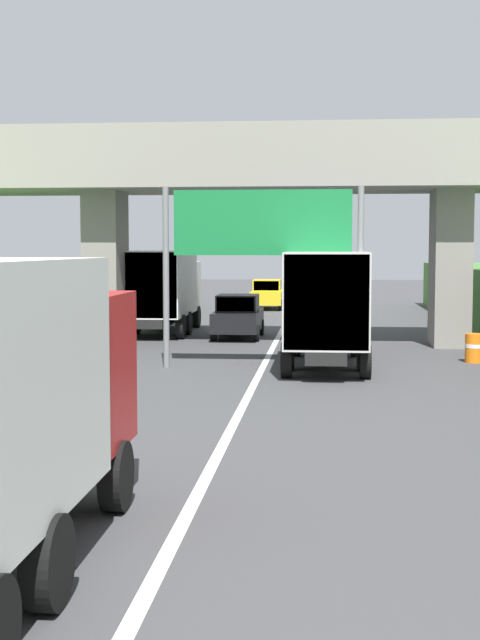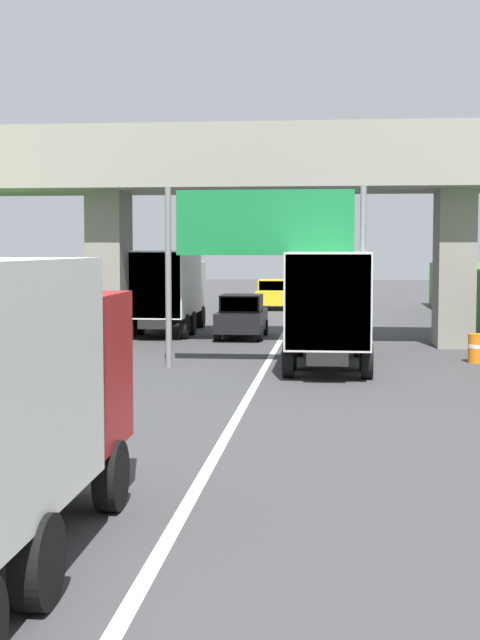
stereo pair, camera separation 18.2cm
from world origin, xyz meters
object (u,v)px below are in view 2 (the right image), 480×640
construction_barrel_5 (461,334)px  car_yellow (273,294)px  car_black (242,316)px  overhead_highway_sign (265,235)px  construction_barrel_4 (477,348)px  truck_blue (328,303)px  truck_white (168,287)px

construction_barrel_5 → car_yellow: bearing=112.5°
car_black → construction_barrel_5: bearing=-15.8°
overhead_highway_sign → construction_barrel_4: bearing=17.6°
truck_blue → construction_barrel_5: (4.76, 6.26, -1.47)m
overhead_highway_sign → truck_blue: bearing=13.8°
truck_white → construction_barrel_5: 12.22m
construction_barrel_4 → truck_blue: bearing=-160.9°
overhead_highway_sign → car_yellow: 26.45m
construction_barrel_4 → construction_barrel_5: size_ratio=1.00×
overhead_highway_sign → construction_barrel_4: overhead_highway_sign is taller
truck_white → construction_barrel_5: size_ratio=8.11×
overhead_highway_sign → truck_blue: (1.87, 0.46, -2.01)m
truck_blue → car_yellow: size_ratio=1.78×
car_yellow → construction_barrel_5: bearing=-67.5°
construction_barrel_4 → car_black: bearing=139.0°
truck_white → construction_barrel_4: bearing=-37.6°
car_black → construction_barrel_5: size_ratio=4.56×
overhead_highway_sign → car_black: overhead_highway_sign is taller
car_yellow → car_black: bearing=-90.3°
overhead_highway_sign → car_yellow: bearing=93.2°
construction_barrel_4 → construction_barrel_5: same height
construction_barrel_5 → overhead_highway_sign: bearing=-134.6°
car_yellow → construction_barrel_4: bearing=-71.8°
car_yellow → construction_barrel_4: car_yellow is taller
truck_blue → car_black: (-3.43, 8.57, -1.08)m
truck_white → construction_barrel_4: 14.32m
truck_blue → car_yellow: truck_blue is taller
truck_white → construction_barrel_5: truck_white is taller
truck_white → car_black: truck_white is taller
car_black → construction_barrel_5: car_black is taller
truck_blue → construction_barrel_5: bearing=52.8°
overhead_highway_sign → truck_white: size_ratio=0.81×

